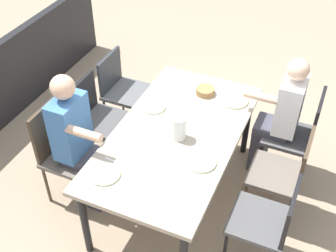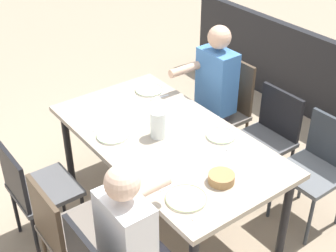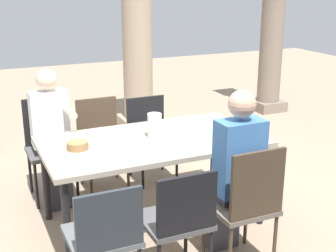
{
  "view_description": "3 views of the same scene",
  "coord_description": "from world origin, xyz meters",
  "px_view_note": "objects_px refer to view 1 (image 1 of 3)",
  "views": [
    {
      "loc": [
        2.5,
        1.03,
        3.13
      ],
      "look_at": [
        -0.03,
        -0.09,
        0.79
      ],
      "focal_mm": 46.25,
      "sensor_mm": 36.0,
      "label": 1
    },
    {
      "loc": [
        -2.31,
        1.71,
        2.7
      ],
      "look_at": [
        -0.02,
        -0.0,
        0.87
      ],
      "focal_mm": 50.68,
      "sensor_mm": 36.0,
      "label": 2
    },
    {
      "loc": [
        -1.4,
        -3.44,
        2.07
      ],
      "look_at": [
        0.12,
        -0.05,
        0.88
      ],
      "focal_mm": 50.12,
      "sensor_mm": 36.0,
      "label": 3
    }
  ],
  "objects_px": {
    "chair_east_north": "(270,220)",
    "plate_0": "(234,100)",
    "diner_woman_green": "(280,115)",
    "plate_3": "(105,174)",
    "dining_table": "(176,140)",
    "plate_2": "(201,162)",
    "chair_mid_north": "(286,171)",
    "water_pitcher": "(179,129)",
    "bread_basket": "(205,91)",
    "chair_west_south": "(122,87)",
    "diner_man_white": "(78,140)",
    "plate_1": "(154,107)",
    "chair_east_south": "(63,148)",
    "chair_mid_south": "(96,115)",
    "chair_west_north": "(299,132)"
  },
  "relations": [
    {
      "from": "chair_mid_south",
      "to": "diner_man_white",
      "type": "height_order",
      "value": "diner_man_white"
    },
    {
      "from": "plate_0",
      "to": "plate_2",
      "type": "relative_size",
      "value": 1.08
    },
    {
      "from": "plate_1",
      "to": "plate_3",
      "type": "relative_size",
      "value": 0.91
    },
    {
      "from": "plate_0",
      "to": "plate_1",
      "type": "height_order",
      "value": "same"
    },
    {
      "from": "bread_basket",
      "to": "plate_2",
      "type": "bearing_deg",
      "value": 18.14
    },
    {
      "from": "chair_west_north",
      "to": "chair_west_south",
      "type": "height_order",
      "value": "chair_west_north"
    },
    {
      "from": "chair_west_north",
      "to": "plate_1",
      "type": "distance_m",
      "value": 1.34
    },
    {
      "from": "bread_basket",
      "to": "chair_mid_north",
      "type": "bearing_deg",
      "value": 63.81
    },
    {
      "from": "plate_0",
      "to": "water_pitcher",
      "type": "distance_m",
      "value": 0.72
    },
    {
      "from": "chair_mid_north",
      "to": "diner_man_white",
      "type": "xyz_separation_m",
      "value": [
        0.54,
        -1.66,
        0.19
      ]
    },
    {
      "from": "chair_east_south",
      "to": "plate_0",
      "type": "bearing_deg",
      "value": 128.15
    },
    {
      "from": "chair_west_north",
      "to": "chair_mid_north",
      "type": "height_order",
      "value": "chair_west_north"
    },
    {
      "from": "chair_west_north",
      "to": "diner_man_white",
      "type": "relative_size",
      "value": 0.72
    },
    {
      "from": "diner_man_white",
      "to": "dining_table",
      "type": "bearing_deg",
      "value": 115.28
    },
    {
      "from": "chair_east_north",
      "to": "plate_1",
      "type": "relative_size",
      "value": 3.95
    },
    {
      "from": "chair_west_south",
      "to": "plate_0",
      "type": "height_order",
      "value": "chair_west_south"
    },
    {
      "from": "chair_mid_north",
      "to": "plate_3",
      "type": "distance_m",
      "value": 1.5
    },
    {
      "from": "plate_1",
      "to": "water_pitcher",
      "type": "relative_size",
      "value": 1.04
    },
    {
      "from": "chair_east_south",
      "to": "plate_1",
      "type": "distance_m",
      "value": 0.87
    },
    {
      "from": "chair_west_north",
      "to": "plate_1",
      "type": "bearing_deg",
      "value": -69.66
    },
    {
      "from": "plate_0",
      "to": "plate_3",
      "type": "relative_size",
      "value": 1.08
    },
    {
      "from": "plate_3",
      "to": "chair_mid_south",
      "type": "bearing_deg",
      "value": -143.82
    },
    {
      "from": "plate_1",
      "to": "water_pitcher",
      "type": "distance_m",
      "value": 0.46
    },
    {
      "from": "diner_woman_green",
      "to": "bread_basket",
      "type": "height_order",
      "value": "diner_woman_green"
    },
    {
      "from": "chair_east_north",
      "to": "water_pitcher",
      "type": "height_order",
      "value": "water_pitcher"
    },
    {
      "from": "plate_3",
      "to": "bread_basket",
      "type": "xyz_separation_m",
      "value": [
        -1.28,
        0.33,
        0.02
      ]
    },
    {
      "from": "water_pitcher",
      "to": "bread_basket",
      "type": "distance_m",
      "value": 0.67
    },
    {
      "from": "plate_2",
      "to": "chair_west_south",
      "type": "bearing_deg",
      "value": -127.5
    },
    {
      "from": "plate_1",
      "to": "bread_basket",
      "type": "bearing_deg",
      "value": 138.02
    },
    {
      "from": "chair_east_north",
      "to": "plate_0",
      "type": "xyz_separation_m",
      "value": [
        -0.97,
        -0.6,
        0.27
      ]
    },
    {
      "from": "plate_3",
      "to": "bread_basket",
      "type": "distance_m",
      "value": 1.32
    },
    {
      "from": "dining_table",
      "to": "plate_2",
      "type": "relative_size",
      "value": 7.71
    },
    {
      "from": "chair_mid_south",
      "to": "chair_east_south",
      "type": "bearing_deg",
      "value": -1.0
    },
    {
      "from": "chair_east_north",
      "to": "water_pitcher",
      "type": "xyz_separation_m",
      "value": [
        -0.31,
        -0.87,
        0.35
      ]
    },
    {
      "from": "chair_east_south",
      "to": "bread_basket",
      "type": "height_order",
      "value": "chair_east_south"
    },
    {
      "from": "plate_0",
      "to": "diner_woman_green",
      "type": "bearing_deg",
      "value": 100.25
    },
    {
      "from": "chair_east_south",
      "to": "bread_basket",
      "type": "xyz_separation_m",
      "value": [
        -0.97,
        0.95,
        0.25
      ]
    },
    {
      "from": "plate_3",
      "to": "chair_mid_north",
      "type": "bearing_deg",
      "value": 124.45
    },
    {
      "from": "chair_mid_north",
      "to": "chair_mid_south",
      "type": "xyz_separation_m",
      "value": [
        0.0,
        -1.83,
        0.0
      ]
    },
    {
      "from": "diner_man_white",
      "to": "plate_0",
      "type": "height_order",
      "value": "diner_man_white"
    },
    {
      "from": "chair_east_north",
      "to": "chair_east_south",
      "type": "bearing_deg",
      "value": -90.0
    },
    {
      "from": "diner_woman_green",
      "to": "plate_3",
      "type": "xyz_separation_m",
      "value": [
        1.35,
        -1.03,
        0.09
      ]
    },
    {
      "from": "bread_basket",
      "to": "diner_woman_green",
      "type": "bearing_deg",
      "value": 95.89
    },
    {
      "from": "diner_woman_green",
      "to": "plate_1",
      "type": "height_order",
      "value": "diner_woman_green"
    },
    {
      "from": "plate_1",
      "to": "plate_3",
      "type": "distance_m",
      "value": 0.89
    },
    {
      "from": "plate_3",
      "to": "chair_east_north",
      "type": "bearing_deg",
      "value": 103.99
    },
    {
      "from": "chair_west_south",
      "to": "chair_mid_north",
      "type": "distance_m",
      "value": 1.9
    },
    {
      "from": "chair_mid_north",
      "to": "diner_woman_green",
      "type": "relative_size",
      "value": 0.7
    },
    {
      "from": "diner_woman_green",
      "to": "plate_2",
      "type": "bearing_deg",
      "value": -24.02
    },
    {
      "from": "diner_woman_green",
      "to": "chair_east_south",
      "type": "bearing_deg",
      "value": -57.66
    }
  ]
}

